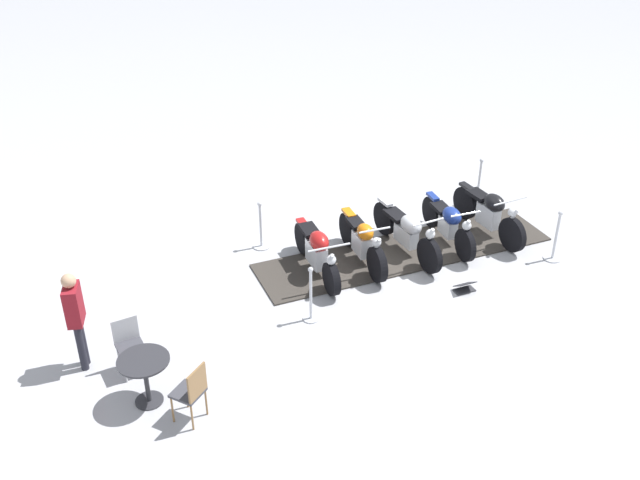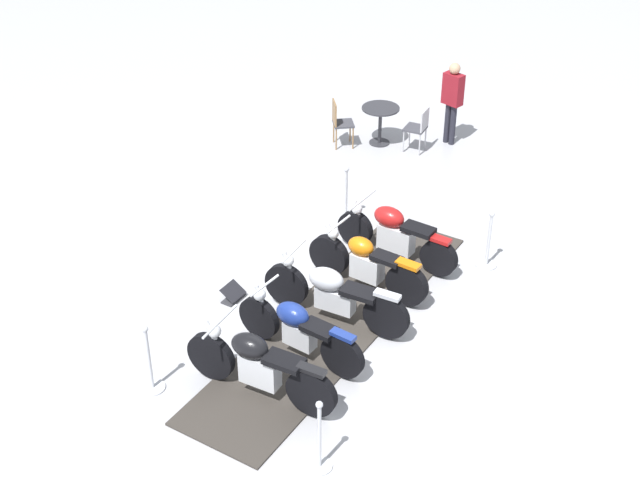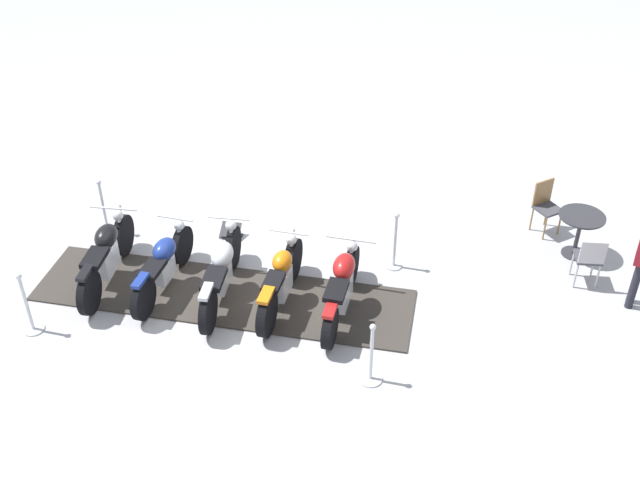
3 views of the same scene
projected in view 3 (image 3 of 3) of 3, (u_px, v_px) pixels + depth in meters
name	position (u px, v px, depth m)	size (l,w,h in m)	color
ground_plane	(223.00, 296.00, 12.07)	(80.00, 80.00, 0.00)	#B2B2B7
display_platform	(223.00, 295.00, 12.06)	(6.00, 1.45, 0.03)	#38332D
motorcycle_maroon	(342.00, 285.00, 11.50)	(2.17, 0.80, 0.91)	black
motorcycle_copper	(281.00, 279.00, 11.65)	(2.09, 0.61, 0.99)	black
motorcycle_chrome	(221.00, 270.00, 11.80)	(2.33, 0.67, 1.02)	black
motorcycle_navy	(164.00, 263.00, 11.97)	(2.10, 0.61, 0.96)	black
motorcycle_black	(106.00, 254.00, 12.09)	(2.23, 0.78, 1.03)	black
stanchion_right_rear	(105.00, 216.00, 13.35)	(0.34, 0.34, 1.06)	silver
stanchion_left_front	(371.00, 363.00, 10.42)	(0.35, 0.35, 1.01)	silver
stanchion_right_front	(395.00, 248.00, 12.49)	(0.28, 0.28, 1.06)	silver
stanchion_left_rear	(29.00, 312.00, 11.23)	(0.32, 0.32, 1.06)	silver
info_placard	(231.00, 233.00, 13.37)	(0.28, 0.40, 0.23)	#333338
cafe_table	(580.00, 225.00, 12.65)	(0.76, 0.76, 0.79)	#2D2D33
cafe_chair_near_table	(546.00, 204.00, 13.26)	(0.57, 0.57, 0.96)	olive
cafe_chair_across_table	(589.00, 257.00, 12.01)	(0.46, 0.46, 0.91)	#B7B7BC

